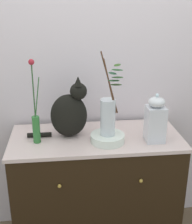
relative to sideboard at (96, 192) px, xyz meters
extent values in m
cube|color=silver|center=(0.00, 0.34, 0.85)|extent=(4.40, 0.08, 2.60)
cube|color=black|center=(0.00, 0.00, -0.01)|extent=(1.15, 0.52, 0.88)
cube|color=beige|center=(0.00, 0.00, 0.44)|extent=(1.18, 0.53, 0.02)
sphere|color=#B79338|center=(-0.26, -0.27, 0.25)|extent=(0.02, 0.02, 0.02)
sphere|color=#B79338|center=(0.26, -0.27, 0.25)|extent=(0.02, 0.02, 0.02)
ellipsoid|color=black|center=(-0.18, 0.03, 0.60)|extent=(0.25, 0.16, 0.30)
sphere|color=black|center=(-0.11, 0.03, 0.77)|extent=(0.11, 0.11, 0.11)
cone|color=black|center=(-0.11, 0.06, 0.84)|extent=(0.04, 0.04, 0.05)
cone|color=black|center=(-0.11, 0.00, 0.84)|extent=(0.04, 0.04, 0.05)
cylinder|color=black|center=(-0.39, 0.03, 0.47)|extent=(0.16, 0.03, 0.03)
cylinder|color=#2E7332|center=(-0.40, -0.04, 0.54)|extent=(0.05, 0.05, 0.18)
cylinder|color=#2A5126|center=(-0.40, -0.04, 0.80)|extent=(0.01, 0.01, 0.34)
sphere|color=#A6222D|center=(-0.40, -0.04, 0.99)|extent=(0.04, 0.04, 0.04)
cylinder|color=#245A22|center=(-0.38, -0.04, 0.76)|extent=(0.04, 0.01, 0.26)
cylinder|color=white|center=(0.07, -0.09, 0.48)|extent=(0.23, 0.23, 0.05)
cylinder|color=silver|center=(0.07, -0.09, 0.63)|extent=(0.10, 0.10, 0.24)
cylinder|color=#523522|center=(0.07, -0.11, 0.86)|extent=(0.12, 0.03, 0.40)
ellipsoid|color=#285129|center=(0.09, -0.16, 0.89)|extent=(0.07, 0.04, 0.01)
ellipsoid|color=#21482E|center=(0.08, -0.19, 0.94)|extent=(0.06, 0.08, 0.01)
ellipsoid|color=#2C4F1C|center=(0.10, -0.21, 0.99)|extent=(0.06, 0.08, 0.01)
cylinder|color=#54351F|center=(0.07, -0.11, 0.84)|extent=(0.10, 0.05, 0.36)
ellipsoid|color=#314B21|center=(0.10, -0.16, 0.86)|extent=(0.07, 0.05, 0.01)
ellipsoid|color=#2F5929|center=(0.11, -0.16, 0.91)|extent=(0.07, 0.04, 0.01)
ellipsoid|color=#215025|center=(0.11, -0.17, 0.96)|extent=(0.08, 0.06, 0.01)
cube|color=silver|center=(0.38, -0.11, 0.57)|extent=(0.12, 0.12, 0.24)
ellipsoid|color=silver|center=(0.38, -0.11, 0.73)|extent=(0.11, 0.11, 0.07)
sphere|color=silver|center=(0.38, -0.11, 0.77)|extent=(0.02, 0.02, 0.02)
camera|label=1|loc=(-0.21, -1.91, 1.37)|focal=49.52mm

